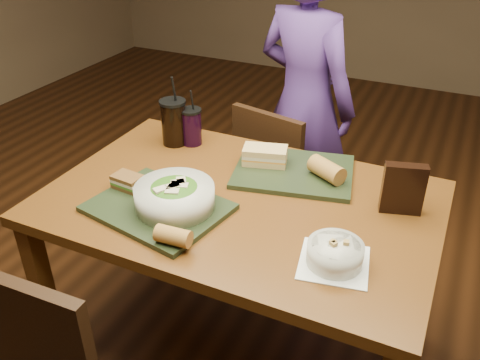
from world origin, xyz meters
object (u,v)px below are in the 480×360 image
tray_near (158,208)px  dining_table (240,220)px  sandwich_far (265,155)px  baguette_near (173,236)px  sandwich_near (128,182)px  salad_bowl (175,195)px  tray_far (294,172)px  diner (305,103)px  cup_cola (174,122)px  chair_far (273,179)px  soup_bowl (335,253)px  baguette_far (327,170)px  cup_berry (191,126)px  chip_bag (403,189)px

tray_near → dining_table: bearing=40.6°
sandwich_far → baguette_near: (-0.05, -0.56, -0.01)m
sandwich_near → salad_bowl: bearing=-9.0°
dining_table → salad_bowl: 0.27m
tray_far → sandwich_far: size_ratio=2.38×
diner → cup_cola: bearing=81.6°
chair_far → salad_bowl: size_ratio=3.24×
tray_far → cup_cola: cup_cola is taller
soup_bowl → diner: bearing=112.7°
tray_near → soup_bowl: (0.59, -0.02, 0.03)m
diner → sandwich_far: bearing=115.0°
dining_table → baguette_far: (0.23, 0.22, 0.14)m
soup_bowl → cup_cola: bearing=150.1°
dining_table → tray_near: (-0.21, -0.18, 0.10)m
sandwich_near → baguette_near: 0.36m
diner → baguette_near: 1.24m
chair_far → cup_cola: cup_cola is taller
soup_bowl → cup_cola: (-0.80, 0.46, 0.06)m
tray_far → sandwich_near: 0.59m
tray_near → baguette_near: size_ratio=4.00×
sandwich_far → soup_bowl: bearing=-47.7°
cup_cola → baguette_far: bearing=-3.7°
tray_far → sandwich_near: (-0.47, -0.36, 0.03)m
chair_far → cup_berry: (-0.22, -0.34, 0.37)m
diner → salad_bowl: size_ratio=5.84×
baguette_near → cup_cola: size_ratio=0.37×
chip_bag → sandwich_near: bearing=-178.0°
chair_far → baguette_far: baguette_far is taller
tray_far → chip_bag: 0.41m
salad_bowl → baguette_near: 0.19m
diner → sandwich_near: diner is taller
sandwich_near → baguette_near: (0.30, -0.20, 0.00)m
diner → chip_bag: (0.58, -0.77, 0.09)m
chair_far → baguette_near: chair_far is taller
sandwich_near → tray_near: bearing=-18.6°
tray_near → chair_far: bearing=84.0°
salad_bowl → baguette_far: (0.39, 0.38, -0.01)m
baguette_far → chip_bag: size_ratio=0.78×
tray_far → diner: bearing=105.6°
diner → tray_near: bearing=102.0°
tray_near → soup_bowl: bearing=-1.6°
chair_far → sandwich_near: size_ratio=7.84×
dining_table → sandwich_near: 0.41m
salad_bowl → tray_far: bearing=56.2°
chair_far → baguette_near: 1.02m
sandwich_near → baguette_near: bearing=-33.3°
tray_far → sandwich_far: 0.12m
diner → salad_bowl: (-0.07, -1.07, 0.07)m
diner → chip_bag: bearing=145.9°
chair_far → soup_bowl: same height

